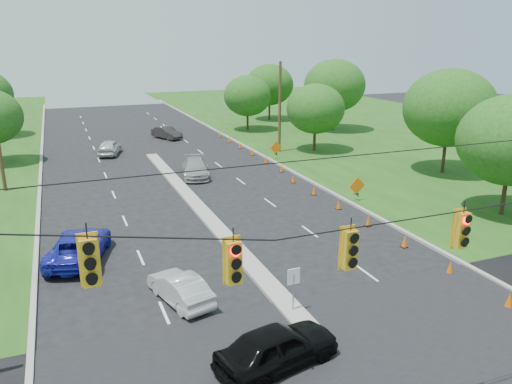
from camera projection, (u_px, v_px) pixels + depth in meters
name	position (u px, v px, depth m)	size (l,w,h in m)	color
curb_left	(40.00, 188.00, 38.59)	(0.25, 110.00, 0.16)	gray
curb_right	(278.00, 165.00, 45.77)	(0.25, 110.00, 0.16)	gray
median	(197.00, 207.00, 34.18)	(1.00, 34.00, 0.18)	gray
median_sign	(294.00, 282.00, 20.44)	(0.55, 0.06, 2.05)	gray
signal_span	(411.00, 276.00, 13.18)	(25.60, 0.32, 9.00)	#422D1C
utility_pole_far_right	(280.00, 108.00, 49.75)	(0.28, 0.28, 9.00)	#422D1C
cone_0	(509.00, 300.00, 21.21)	(0.32, 0.32, 0.70)	#E15704
cone_1	(450.00, 267.00, 24.32)	(0.32, 0.32, 0.70)	#E15704
cone_2	(405.00, 241.00, 27.42)	(0.32, 0.32, 0.70)	#E15704
cone_3	(368.00, 221.00, 30.53)	(0.32, 0.32, 0.70)	#E15704
cone_4	(339.00, 204.00, 33.64)	(0.32, 0.32, 0.70)	#E15704
cone_5	(314.00, 190.00, 36.75)	(0.32, 0.32, 0.70)	#E15704
cone_6	(293.00, 179.00, 39.86)	(0.32, 0.32, 0.70)	#E15704
cone_7	(282.00, 168.00, 43.18)	(0.32, 0.32, 0.70)	#E15704
cone_8	(266.00, 159.00, 46.29)	(0.32, 0.32, 0.70)	#E15704
cone_9	(252.00, 152.00, 49.40)	(0.32, 0.32, 0.70)	#E15704
cone_10	(240.00, 145.00, 52.50)	(0.32, 0.32, 0.70)	#E15704
cone_11	(229.00, 139.00, 55.61)	(0.32, 0.32, 0.70)	#E15704
cone_12	(220.00, 134.00, 58.72)	(0.32, 0.32, 0.70)	#E15704
work_sign_1	(357.00, 187.00, 35.04)	(1.27, 0.58, 1.37)	black
work_sign_2	(276.00, 148.00, 47.47)	(1.27, 0.58, 1.37)	black
tree_7	(512.00, 140.00, 31.14)	(6.72, 6.72, 7.84)	black
tree_8	(449.00, 108.00, 41.26)	(7.56, 7.56, 8.82)	black
tree_9	(316.00, 109.00, 50.15)	(5.88, 5.88, 6.86)	black
tree_10	(335.00, 86.00, 61.51)	(7.56, 7.56, 8.82)	black
tree_11	(270.00, 85.00, 70.04)	(6.72, 6.72, 7.84)	black
tree_12	(247.00, 96.00, 61.87)	(5.88, 5.88, 6.86)	black
black_sedan	(277.00, 347.00, 17.26)	(1.84, 4.58, 1.56)	black
white_sedan	(180.00, 288.00, 21.64)	(1.36, 3.91, 1.29)	#B9B5B5
blue_pickup	(79.00, 246.00, 25.75)	(2.53, 5.48, 1.52)	#1B1EA8
silver_car_far	(195.00, 168.00, 41.57)	(2.06, 5.08, 1.47)	#969696
silver_car_oncoming	(110.00, 147.00, 49.56)	(1.77, 4.41, 1.50)	#B9B9B9
dark_car_receding	(167.00, 133.00, 57.64)	(1.48, 4.26, 1.40)	#292626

